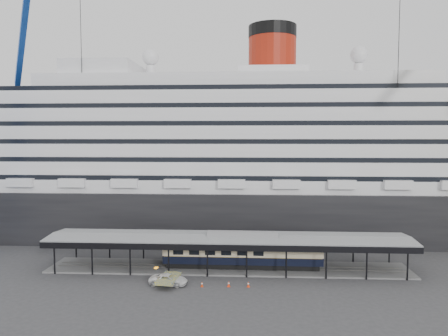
{
  "coord_description": "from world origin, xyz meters",
  "views": [
    {
      "loc": [
        3.18,
        -61.97,
        20.57
      ],
      "look_at": [
        -0.84,
        8.0,
        15.6
      ],
      "focal_mm": 35.0,
      "sensor_mm": 36.0,
      "label": 1
    }
  ],
  "objects": [
    {
      "name": "pullman_carriage",
      "position": [
        2.21,
        5.0,
        2.91
      ],
      "size": [
        24.64,
        3.46,
        24.17
      ],
      "rotation": [
        0.0,
        0.0,
        -0.01
      ],
      "color": "black",
      "rests_on": "ground"
    },
    {
      "name": "platform_canopy",
      "position": [
        0.0,
        5.0,
        2.36
      ],
      "size": [
        56.0,
        9.18,
        5.3
      ],
      "color": "slate",
      "rests_on": "ground"
    },
    {
      "name": "cruise_ship",
      "position": [
        0.05,
        32.0,
        18.35
      ],
      "size": [
        130.0,
        30.0,
        43.9
      ],
      "color": "black",
      "rests_on": "ground"
    },
    {
      "name": "ground",
      "position": [
        0.0,
        0.0,
        0.0
      ],
      "size": [
        200.0,
        200.0,
        0.0
      ],
      "primitive_type": "plane",
      "color": "#353537",
      "rests_on": "ground"
    },
    {
      "name": "traffic_cone_right",
      "position": [
        3.15,
        -3.25,
        0.39
      ],
      "size": [
        0.51,
        0.51,
        0.79
      ],
      "rotation": [
        0.0,
        0.0,
        -0.32
      ],
      "color": "red",
      "rests_on": "ground"
    },
    {
      "name": "traffic_cone_mid",
      "position": [
        -3.22,
        -3.53,
        0.37
      ],
      "size": [
        0.48,
        0.48,
        0.74
      ],
      "rotation": [
        0.0,
        0.0,
        0.31
      ],
      "color": "red",
      "rests_on": "ground"
    },
    {
      "name": "port_truck",
      "position": [
        -7.96,
        -3.01,
        0.74
      ],
      "size": [
        5.53,
        2.97,
        1.48
      ],
      "primitive_type": "imported",
      "rotation": [
        0.0,
        0.0,
        1.47
      ],
      "color": "white",
      "rests_on": "ground"
    },
    {
      "name": "traffic_cone_left",
      "position": [
        0.46,
        -3.28,
        0.39
      ],
      "size": [
        0.45,
        0.45,
        0.79
      ],
      "rotation": [
        0.0,
        0.0,
        0.12
      ],
      "color": "#F4340D",
      "rests_on": "ground"
    }
  ]
}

